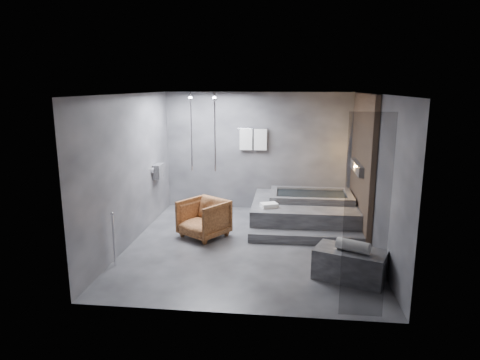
# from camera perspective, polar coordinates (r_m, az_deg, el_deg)

# --- Properties ---
(room) EXTENTS (5.00, 5.04, 2.82)m
(room) POSITION_cam_1_polar(r_m,az_deg,el_deg) (7.93, 4.39, 3.66)
(room) COLOR #2D2D30
(room) RESTS_ON ground
(tub_deck) EXTENTS (2.20, 2.00, 0.50)m
(tub_deck) POSITION_cam_1_polar(r_m,az_deg,el_deg) (9.44, 8.51, -4.23)
(tub_deck) COLOR #323235
(tub_deck) RESTS_ON ground
(tub_step) EXTENTS (2.20, 0.36, 0.18)m
(tub_step) POSITION_cam_1_polar(r_m,az_deg,el_deg) (8.37, 8.73, -7.59)
(tub_step) COLOR #323235
(tub_step) RESTS_ON ground
(concrete_bench) EXTENTS (1.20, 0.93, 0.48)m
(concrete_bench) POSITION_cam_1_polar(r_m,az_deg,el_deg) (6.95, 14.44, -10.85)
(concrete_bench) COLOR #323235
(concrete_bench) RESTS_ON ground
(driftwood_chair) EXTENTS (1.13, 1.13, 0.75)m
(driftwood_chair) POSITION_cam_1_polar(r_m,az_deg,el_deg) (8.51, -4.86, -5.12)
(driftwood_chair) COLOR #4D2813
(driftwood_chair) RESTS_ON ground
(rolled_towel) EXTENTS (0.53, 0.40, 0.18)m
(rolled_towel) POSITION_cam_1_polar(r_m,az_deg,el_deg) (6.78, 14.85, -8.49)
(rolled_towel) COLOR silver
(rolled_towel) RESTS_ON concrete_bench
(deck_towel) EXTENTS (0.40, 0.35, 0.09)m
(deck_towel) POSITION_cam_1_polar(r_m,az_deg,el_deg) (8.80, 3.90, -3.37)
(deck_towel) COLOR white
(deck_towel) RESTS_ON tub_deck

